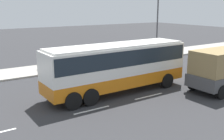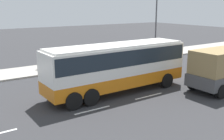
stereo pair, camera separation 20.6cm
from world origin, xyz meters
TOP-DOWN VIEW (x-y plane):
  - ground_plane at (0.00, 0.00)m, footprint 120.00×120.00m
  - sidewalk_curb at (0.00, 8.94)m, footprint 80.00×4.00m
  - lane_centreline at (5.25, -2.43)m, footprint 41.11×0.16m
  - coach_bus at (0.10, -0.47)m, footprint 10.64×2.83m
  - pedestrian_near_curb at (-2.12, 9.20)m, footprint 0.32×0.32m
  - pedestrian_at_crossing at (5.16, 7.59)m, footprint 0.32×0.32m
  - street_lamp at (11.42, 7.54)m, footprint 1.76×0.24m

SIDE VIEW (x-z plane):
  - ground_plane at x=0.00m, z-range 0.00..0.00m
  - lane_centreline at x=5.25m, z-range 0.00..0.01m
  - sidewalk_curb at x=0.00m, z-range 0.00..0.15m
  - pedestrian_near_curb at x=-2.12m, z-range 0.27..1.88m
  - pedestrian_at_crossing at x=5.16m, z-range 0.29..2.06m
  - coach_bus at x=0.10m, z-range 0.41..3.87m
  - street_lamp at x=11.42m, z-range 0.67..7.66m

